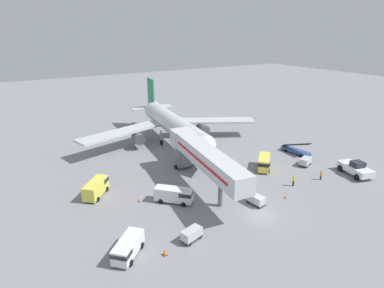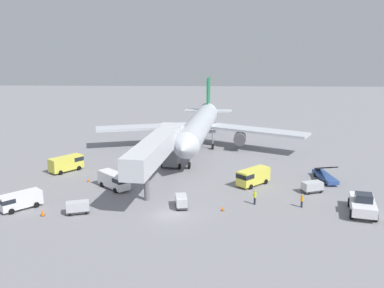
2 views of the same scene
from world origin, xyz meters
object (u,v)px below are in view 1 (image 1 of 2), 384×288
Objects in this scene: service_van_mid_right at (128,247)px; safety_cone_charlie at (139,200)px; service_van_rear_right at (175,194)px; belt_loader_truck at (296,150)px; jet_bridge at (202,156)px; pushback_tug at (356,168)px; ground_crew_worker_foreground at (294,180)px; safety_cone_bravo at (285,197)px; baggage_cart_mid_left at (305,161)px; baggage_cart_outer_right at (192,234)px; baggage_cart_near_left at (256,199)px; safety_cone_alpha at (165,252)px; service_van_mid_center at (264,162)px; service_van_far_center at (96,187)px; ground_crew_worker_midground at (321,175)px; airplane_at_gate at (172,124)px.

service_van_mid_right is 9.72× the size of safety_cone_charlie.
service_van_mid_right reaches higher than safety_cone_charlie.
belt_loader_truck is at bearing 8.44° from service_van_rear_right.
belt_loader_truck is at bearing 5.60° from jet_bridge.
safety_cone_charlie is (-10.34, 0.72, -5.11)m from jet_bridge.
ground_crew_worker_foreground is at bearing 168.24° from pushback_tug.
baggage_cart_mid_left is at bearing 29.01° from safety_cone_bravo.
service_van_mid_right is 7.58m from baggage_cart_outer_right.
jet_bridge is at bearing 113.10° from baggage_cart_near_left.
baggage_cart_mid_left is 1.10× the size of baggage_cart_near_left.
service_van_rear_right is 6.92× the size of safety_cone_alpha.
safety_cone_bravo is (-4.07, -2.20, -0.73)m from ground_crew_worker_foreground.
jet_bridge reaches higher than baggage_cart_outer_right.
pushback_tug is 31.97m from service_van_rear_right.
safety_cone_charlie is (2.00, 12.43, -0.13)m from safety_cone_alpha.
ground_crew_worker_foreground reaches higher than baggage_cart_near_left.
service_van_mid_center is at bearing -0.13° from jet_bridge.
pushback_tug reaches higher than service_van_rear_right.
service_van_mid_center reaches higher than baggage_cart_outer_right.
belt_loader_truck is 11.66× the size of safety_cone_bravo.
service_van_far_center reaches higher than safety_cone_charlie.
pushback_tug is at bearing -85.33° from belt_loader_truck.
service_van_rear_right is (-29.99, -4.45, 0.50)m from belt_loader_truck.
service_van_far_center reaches higher than baggage_cart_near_left.
ground_crew_worker_midground is 9.82m from safety_cone_bravo.
service_van_far_center is 23.69m from baggage_cart_near_left.
service_van_rear_right is at bearing 178.58° from baggage_cart_mid_left.
service_van_mid_right is (-29.13, -9.71, -0.18)m from service_van_mid_center.
airplane_at_gate is 6.45× the size of belt_loader_truck.
safety_cone_alpha is at bearing -123.76° from service_van_rear_right.
service_van_rear_right reaches higher than baggage_cart_near_left.
ground_crew_worker_foreground is at bearing -93.91° from service_van_mid_center.
service_van_far_center is 1.82× the size of baggage_cart_outer_right.
service_van_far_center is 1.75× the size of baggage_cart_mid_left.
ground_crew_worker_midground is 2.26× the size of safety_cone_alpha.
belt_loader_truck is 2.17× the size of baggage_cart_outer_right.
safety_cone_bravo is at bearing -171.82° from ground_crew_worker_midground.
ground_crew_worker_midground reaches higher than baggage_cart_outer_right.
ground_crew_worker_foreground is 3.49× the size of safety_cone_bravo.
belt_loader_truck is at bearing 40.65° from ground_crew_worker_foreground.
safety_cone_bravo is at bearing -115.63° from service_van_mid_center.
service_van_rear_right is at bearing -116.92° from airplane_at_gate.
baggage_cart_mid_left is at bearing 15.05° from safety_cone_alpha.
safety_cone_alpha is (-37.42, -1.78, -0.82)m from pushback_tug.
baggage_cart_near_left is (-9.58, -8.61, -0.50)m from service_van_mid_center.
ground_crew_worker_midground is 3.44× the size of safety_cone_charlie.
service_van_mid_center is at bearing -69.11° from airplane_at_gate.
service_van_mid_center is (-11.82, 9.89, 0.12)m from pushback_tug.
pushback_tug is 21.44m from baggage_cart_near_left.
ground_crew_worker_midground reaches higher than baggage_cart_near_left.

